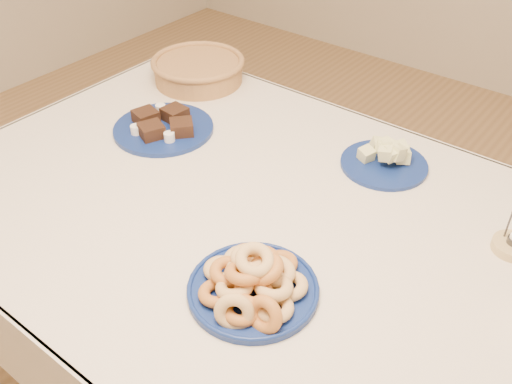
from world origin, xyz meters
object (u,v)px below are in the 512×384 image
at_px(dining_table, 269,249).
at_px(donut_platter, 253,283).
at_px(melon_plate, 386,157).
at_px(wicker_basket, 198,69).
at_px(brownie_plate, 163,126).

bearing_deg(dining_table, donut_platter, -60.50).
height_order(melon_plate, wicker_basket, wicker_basket).
bearing_deg(wicker_basket, donut_platter, -40.93).
xyz_separation_m(melon_plate, brownie_plate, (-0.58, -0.24, -0.01)).
bearing_deg(wicker_basket, dining_table, -34.40).
distance_m(dining_table, donut_platter, 0.28).
xyz_separation_m(donut_platter, wicker_basket, (-0.72, 0.63, 0.01)).
relative_size(dining_table, brownie_plate, 4.54).
bearing_deg(brownie_plate, donut_platter, -29.41).
height_order(donut_platter, wicker_basket, donut_platter).
xyz_separation_m(dining_table, melon_plate, (0.11, 0.36, 0.13)).
bearing_deg(brownie_plate, wicker_basket, 114.49).
distance_m(brownie_plate, wicker_basket, 0.33).
distance_m(dining_table, wicker_basket, 0.74).
xyz_separation_m(donut_platter, melon_plate, (-0.01, 0.57, -0.01)).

